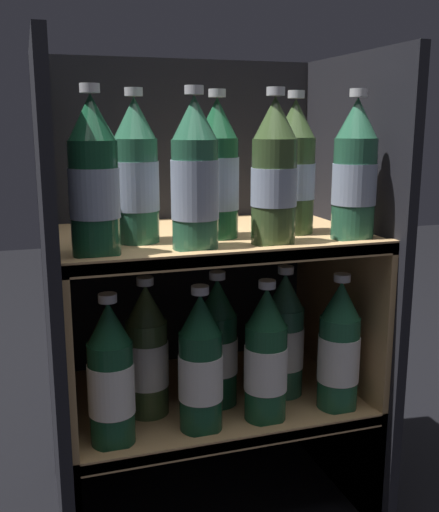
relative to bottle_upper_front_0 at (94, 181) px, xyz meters
name	(u,v)px	position (x,y,z in m)	size (l,w,h in m)	color
fridge_back_wall	(184,269)	(0.23, 0.33, -0.23)	(0.61, 0.02, 0.91)	black
fridge_side_left	(52,307)	(-0.07, 0.13, -0.23)	(0.02, 0.42, 0.91)	black
fridge_side_right	(346,281)	(0.52, 0.13, -0.23)	(0.02, 0.42, 0.91)	black
shelf_lower	(212,417)	(0.23, 0.12, -0.49)	(0.57, 0.38, 0.25)	tan
shelf_upper	(212,316)	(0.23, 0.12, -0.28)	(0.57, 0.38, 0.57)	tan
bottle_upper_front_0	(94,181)	(0.00, 0.00, 0.00)	(0.08, 0.08, 0.26)	#144228
bottle_upper_front_1	(195,179)	(0.16, 0.00, 0.00)	(0.08, 0.08, 0.26)	#285B42
bottle_upper_front_2	(274,175)	(0.30, 0.00, 0.00)	(0.08, 0.08, 0.26)	#384C28
bottle_upper_front_3	(355,173)	(0.46, 0.00, 0.00)	(0.08, 0.08, 0.26)	#285B42
bottle_upper_back_0	(136,175)	(0.08, 0.09, 0.00)	(0.08, 0.08, 0.26)	#285B42
bottle_upper_back_1	(219,174)	(0.23, 0.09, 0.00)	(0.08, 0.08, 0.26)	#194C2D
bottle_upper_back_2	(294,171)	(0.38, 0.09, 0.00)	(0.08, 0.08, 0.26)	#384C28
bottle_lower_front_0	(111,378)	(0.01, 0.00, -0.33)	(0.08, 0.08, 0.26)	#144228
bottle_lower_front_1	(201,366)	(0.17, 0.00, -0.33)	(0.08, 0.08, 0.26)	#144228
bottle_lower_front_2	(266,358)	(0.29, 0.00, -0.33)	(0.08, 0.08, 0.26)	#194C2D
bottle_lower_front_3	(339,349)	(0.44, 0.00, -0.33)	(0.08, 0.08, 0.26)	#1E5638
bottle_lower_back_0	(147,354)	(0.09, 0.09, -0.33)	(0.08, 0.08, 0.26)	#384C28
bottle_lower_back_1	(219,345)	(0.23, 0.09, -0.33)	(0.08, 0.08, 0.26)	#144228
bottle_lower_back_2	(284,338)	(0.37, 0.09, -0.33)	(0.08, 0.08, 0.26)	#285B42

